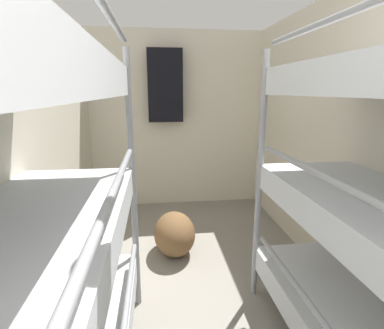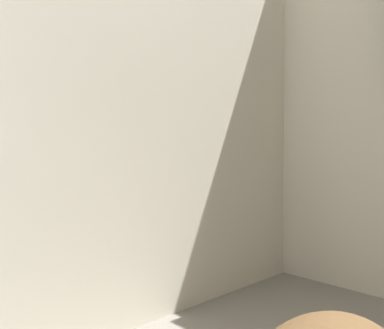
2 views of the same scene
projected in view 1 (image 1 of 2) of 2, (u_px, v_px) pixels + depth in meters
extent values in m
cube|color=beige|center=(3.00, 161.00, 1.74)|extent=(0.06, 4.56, 2.32)
cube|color=beige|center=(373.00, 151.00, 2.01)|extent=(0.06, 4.56, 2.32)
cube|color=beige|center=(176.00, 121.00, 4.05)|extent=(2.39, 0.06, 2.32)
cylinder|color=gray|center=(133.00, 188.00, 2.04)|extent=(0.04, 0.04, 1.82)
cube|color=silver|center=(22.00, 254.00, 1.12)|extent=(0.69, 1.86, 0.17)
cylinder|color=gray|center=(112.00, 193.00, 1.10)|extent=(0.03, 1.58, 0.03)
cylinder|color=gray|center=(259.00, 183.00, 2.15)|extent=(0.04, 0.04, 1.82)
cylinder|color=gray|center=(322.00, 321.00, 1.36)|extent=(0.03, 1.58, 0.03)
cylinder|color=gray|center=(339.00, 184.00, 1.21)|extent=(0.03, 1.58, 0.03)
cylinder|color=gray|center=(361.00, 8.00, 1.05)|extent=(0.03, 1.58, 0.03)
ellipsoid|color=brown|center=(175.00, 234.00, 2.92)|extent=(0.40, 0.57, 0.40)
cube|color=black|center=(165.00, 86.00, 3.77)|extent=(0.44, 0.12, 0.90)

